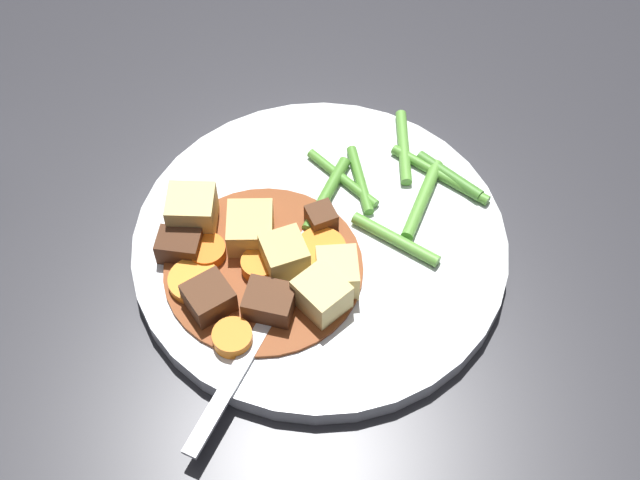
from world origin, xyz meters
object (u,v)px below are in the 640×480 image
object	(u,v)px
dinner_plate	(320,246)
meat_chunk_3	(270,303)
carrot_slice_4	(262,269)
potato_chunk_3	(322,295)
carrot_slice_0	(194,282)
fork	(262,330)
carrot_slice_1	(321,251)
meat_chunk_2	(179,246)
carrot_slice_2	(207,252)
potato_chunk_4	(192,212)
potato_chunk_2	(337,273)
meat_chunk_1	(321,219)
carrot_slice_3	(233,338)
potato_chunk_0	(285,257)
potato_chunk_1	(250,229)
meat_chunk_0	(209,299)

from	to	relation	value
dinner_plate	meat_chunk_3	size ratio (longest dim) A/B	8.35
carrot_slice_4	meat_chunk_3	bearing A→B (deg)	70.37
potato_chunk_3	meat_chunk_3	distance (m)	0.03
carrot_slice_0	fork	bearing A→B (deg)	110.71
dinner_plate	meat_chunk_3	xyz separation A→B (m)	(0.06, 0.03, 0.02)
dinner_plate	potato_chunk_3	world-z (taller)	potato_chunk_3
carrot_slice_1	meat_chunk_2	xyz separation A→B (m)	(0.08, -0.05, 0.00)
carrot_slice_2	potato_chunk_4	world-z (taller)	potato_chunk_4
carrot_slice_1	carrot_slice_2	size ratio (longest dim) A/B	1.32
potato_chunk_2	meat_chunk_2	distance (m)	0.11
carrot_slice_2	potato_chunk_4	bearing A→B (deg)	-100.07
carrot_slice_0	meat_chunk_1	distance (m)	0.10
carrot_slice_3	potato_chunk_3	distance (m)	0.06
meat_chunk_2	fork	distance (m)	0.08
potato_chunk_0	carrot_slice_1	bearing A→B (deg)	173.26
potato_chunk_1	meat_chunk_1	xyz separation A→B (m)	(-0.05, 0.02, -0.00)
meat_chunk_0	potato_chunk_3	bearing A→B (deg)	148.59
carrot_slice_2	fork	size ratio (longest dim) A/B	0.17
carrot_slice_1	fork	distance (m)	0.07
carrot_slice_0	carrot_slice_3	world-z (taller)	same
meat_chunk_1	meat_chunk_0	bearing A→B (deg)	9.80
potato_chunk_0	carrot_slice_4	bearing A→B (deg)	-16.81
potato_chunk_0	meat_chunk_0	world-z (taller)	potato_chunk_0
potato_chunk_0	fork	xyz separation A→B (m)	(0.04, 0.03, -0.01)
carrot_slice_2	potato_chunk_0	world-z (taller)	potato_chunk_0
carrot_slice_0	meat_chunk_2	distance (m)	0.03
carrot_slice_1	carrot_slice_4	bearing A→B (deg)	-10.51
dinner_plate	fork	xyz separation A→B (m)	(0.07, 0.04, 0.01)
dinner_plate	meat_chunk_2	distance (m)	0.10
carrot_slice_0	potato_chunk_1	distance (m)	0.05
carrot_slice_3	potato_chunk_1	world-z (taller)	potato_chunk_1
carrot_slice_3	potato_chunk_3	bearing A→B (deg)	172.72
carrot_slice_4	fork	distance (m)	0.04
potato_chunk_3	meat_chunk_3	world-z (taller)	potato_chunk_3
carrot_slice_4	meat_chunk_2	distance (m)	0.06
meat_chunk_3	potato_chunk_1	bearing A→B (deg)	-107.82
carrot_slice_0	meat_chunk_3	bearing A→B (deg)	126.76
dinner_plate	carrot_slice_2	world-z (taller)	carrot_slice_2
meat_chunk_1	fork	xyz separation A→B (m)	(0.08, 0.05, -0.01)
potato_chunk_1	meat_chunk_1	distance (m)	0.05
carrot_slice_2	carrot_slice_4	size ratio (longest dim) A/B	1.07
potato_chunk_1	potato_chunk_4	xyz separation A→B (m)	(0.03, -0.03, 0.00)
potato_chunk_2	fork	bearing A→B (deg)	4.06
carrot_slice_1	carrot_slice_2	world-z (taller)	carrot_slice_2
meat_chunk_0	meat_chunk_3	world-z (taller)	meat_chunk_0
potato_chunk_1	carrot_slice_3	bearing A→B (deg)	51.63
carrot_slice_4	potato_chunk_1	size ratio (longest dim) A/B	0.72
potato_chunk_4	meat_chunk_1	distance (m)	0.09
meat_chunk_1	potato_chunk_1	bearing A→B (deg)	-18.71
meat_chunk_1	carrot_slice_3	bearing A→B (deg)	25.82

